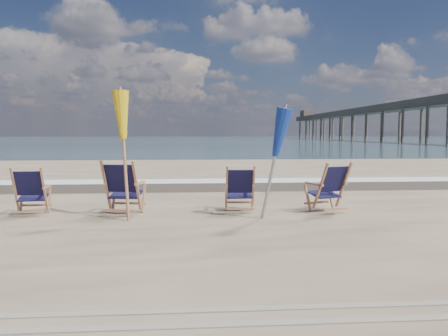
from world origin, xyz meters
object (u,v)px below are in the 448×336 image
at_px(beach_chair_0, 44,191).
at_px(umbrella_blue, 273,137).
at_px(beach_chair_1, 137,188).
at_px(beach_chair_2, 253,189).
at_px(fishing_pier, 396,117).
at_px(beach_chair_3, 344,187).
at_px(umbrella_yellow, 124,122).

height_order(beach_chair_0, umbrella_blue, umbrella_blue).
relative_size(beach_chair_1, umbrella_blue, 0.53).
bearing_deg(umbrella_blue, beach_chair_0, 170.32).
bearing_deg(umbrella_blue, beach_chair_1, 167.27).
bearing_deg(beach_chair_0, beach_chair_2, 176.14).
height_order(beach_chair_0, beach_chair_2, same).
relative_size(beach_chair_0, fishing_pier, 0.01).
bearing_deg(beach_chair_3, beach_chair_0, -21.46).
bearing_deg(beach_chair_1, beach_chair_0, 5.21).
distance_m(beach_chair_1, beach_chair_3, 4.00).
relative_size(umbrella_yellow, umbrella_blue, 1.14).
height_order(beach_chair_1, beach_chair_2, beach_chair_1).
relative_size(beach_chair_2, umbrella_blue, 0.46).
distance_m(beach_chair_2, beach_chair_3, 1.77).
relative_size(beach_chair_1, beach_chair_2, 1.14).
relative_size(beach_chair_1, umbrella_yellow, 0.47).
bearing_deg(umbrella_blue, umbrella_yellow, 176.29).
xyz_separation_m(beach_chair_3, fishing_pier, (35.63, 71.62, 4.15)).
xyz_separation_m(beach_chair_3, umbrella_yellow, (-4.15, -0.46, 1.24)).
distance_m(beach_chair_1, fishing_pier, 82.02).
height_order(beach_chair_3, fishing_pier, fishing_pier).
distance_m(beach_chair_2, umbrella_yellow, 2.76).
relative_size(beach_chair_3, fishing_pier, 0.01).
bearing_deg(beach_chair_0, fishing_pier, -124.06).
xyz_separation_m(beach_chair_2, fishing_pier, (37.40, 71.52, 4.19)).
distance_m(beach_chair_1, umbrella_blue, 2.70).
distance_m(beach_chair_0, beach_chair_1, 1.74).
relative_size(beach_chair_1, beach_chair_3, 1.06).
distance_m(umbrella_yellow, fishing_pier, 82.38).
bearing_deg(beach_chair_0, umbrella_yellow, 156.96).
bearing_deg(fishing_pier, beach_chair_0, -120.04).
bearing_deg(fishing_pier, beach_chair_2, -117.61).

